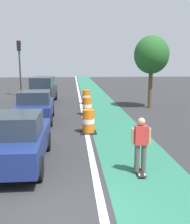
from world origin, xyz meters
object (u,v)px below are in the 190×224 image
Objects in this scene: traffic_barrel_mid at (87,106)px; traffic_light_corner at (20,59)px; skateboarder_on_lane at (141,144)px; traffic_barrel_back at (86,97)px; traffic_barrel_front at (88,122)px; parked_sedan_second at (35,107)px; parked_suv_third at (43,90)px; parked_sedan_nearest at (15,140)px; street_tree_sidewalk at (151,55)px.

traffic_barrel_mid is 11.39m from traffic_light_corner.
skateboarder_on_lane is 1.55× the size of traffic_barrel_back.
skateboarder_on_lane reaches higher than traffic_barrel_front.
traffic_barrel_mid is 1.00× the size of traffic_barrel_back.
traffic_light_corner is at bearing 104.39° from parked_sedan_second.
parked_sedan_second is 6.57m from traffic_barrel_back.
parked_suv_third reaches higher than traffic_barrel_mid.
parked_sedan_nearest is 13.11m from parked_suv_third.
parked_sedan_nearest reaches higher than skateboarder_on_lane.
traffic_barrel_front is at bearing -92.28° from traffic_barrel_mid.
skateboarder_on_lane is at bearing -14.98° from parked_sedan_nearest.
traffic_barrel_front is 4.18m from traffic_barrel_mid.
skateboarder_on_lane is 4.81m from traffic_barrel_front.
parked_sedan_second is 3.82× the size of traffic_barrel_mid.
parked_sedan_nearest reaches higher than traffic_barrel_back.
parked_suv_third is at bearing 162.08° from traffic_barrel_back.
street_tree_sidewalk is at bearing 72.32° from skateboarder_on_lane.
parked_sedan_nearest is at bearing -87.56° from parked_suv_third.
street_tree_sidewalk is (4.75, 6.38, 3.14)m from traffic_barrel_front.
parked_sedan_second is at bearing -117.98° from traffic_barrel_back.
traffic_light_corner is at bearing 138.68° from traffic_barrel_back.
parked_suv_third reaches higher than parked_sedan_second.
parked_sedan_nearest is 0.99× the size of parked_sedan_second.
traffic_barrel_back is (3.08, 5.80, -0.30)m from parked_sedan_second.
skateboarder_on_lane is 8.88m from traffic_barrel_mid.
street_tree_sidewalk is (4.43, -2.00, 3.14)m from traffic_barrel_back.
street_tree_sidewalk reaches higher than parked_suv_third.
traffic_light_corner is (-5.74, 9.38, 2.97)m from traffic_barrel_mid.
traffic_barrel_mid is 5.97m from street_tree_sidewalk.
traffic_barrel_back is at bearing 94.04° from skateboarder_on_lane.
street_tree_sidewalk is (3.51, 11.00, 2.76)m from skateboarder_on_lane.
traffic_barrel_back is (0.33, 8.38, 0.00)m from traffic_barrel_front.
traffic_light_corner is 1.02× the size of street_tree_sidewalk.
traffic_light_corner reaches higher than parked_suv_third.
skateboarder_on_lane is at bearing -72.97° from parked_suv_third.
skateboarder_on_lane reaches higher than traffic_barrel_back.
skateboarder_on_lane is at bearing -60.98° from parked_sedan_second.
parked_sedan_nearest is 6.21m from parked_sedan_second.
skateboarder_on_lane is 11.87m from street_tree_sidewalk.
traffic_barrel_back is at bearing 155.65° from street_tree_sidewalk.
parked_suv_third is 4.28× the size of traffic_barrel_back.
traffic_barrel_front is 1.00× the size of traffic_barrel_back.
traffic_barrel_back is at bearing 76.66° from parked_sedan_nearest.
parked_sedan_nearest is at bearing 165.02° from skateboarder_on_lane.
parked_sedan_second is 3.34m from traffic_barrel_mid.
traffic_barrel_back is (-0.92, 13.00, -0.38)m from skateboarder_on_lane.
traffic_barrel_back is (2.84, 12.00, -0.30)m from parked_sedan_nearest.
parked_sedan_nearest reaches higher than traffic_barrel_mid.
traffic_barrel_front and traffic_barrel_back have the same top height.
street_tree_sidewalk is at bearing -34.85° from traffic_light_corner.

